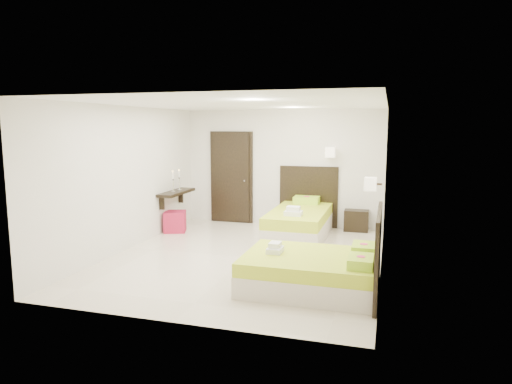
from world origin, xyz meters
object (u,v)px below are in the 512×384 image
(nightstand, at_px, (356,220))
(ottoman, at_px, (175,222))
(bed_double, at_px, (316,270))
(bed_single, at_px, (300,221))

(nightstand, bearing_deg, ottoman, -162.57)
(nightstand, height_order, ottoman, nightstand)
(bed_double, xyz_separation_m, nightstand, (0.27, 3.84, -0.05))
(bed_single, relative_size, ottoman, 4.95)
(bed_single, relative_size, nightstand, 4.26)
(bed_single, bearing_deg, bed_double, -74.94)
(bed_single, height_order, nightstand, bed_single)
(bed_double, relative_size, nightstand, 3.61)
(bed_single, xyz_separation_m, nightstand, (1.07, 0.89, -0.10))
(nightstand, xyz_separation_m, ottoman, (-3.71, -1.22, -0.01))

